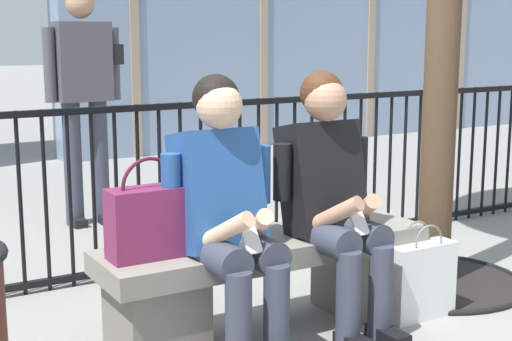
% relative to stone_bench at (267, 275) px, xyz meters
% --- Properties ---
extents(ground_plane, '(60.00, 60.00, 0.00)m').
position_rel_stone_bench_xyz_m(ground_plane, '(0.00, 0.00, -0.27)').
color(ground_plane, gray).
extents(stone_bench, '(1.60, 0.44, 0.45)m').
position_rel_stone_bench_xyz_m(stone_bench, '(0.00, 0.00, 0.00)').
color(stone_bench, gray).
rests_on(stone_bench, ground).
extents(seated_person_with_phone, '(0.52, 0.66, 1.21)m').
position_rel_stone_bench_xyz_m(seated_person_with_phone, '(-0.28, -0.13, 0.38)').
color(seated_person_with_phone, '#383D4C').
rests_on(seated_person_with_phone, ground).
extents(seated_person_companion, '(0.52, 0.66, 1.21)m').
position_rel_stone_bench_xyz_m(seated_person_companion, '(0.28, -0.13, 0.38)').
color(seated_person_companion, '#383D4C').
rests_on(seated_person_companion, ground).
extents(handbag_on_bench, '(0.36, 0.15, 0.43)m').
position_rel_stone_bench_xyz_m(handbag_on_bench, '(-0.58, -0.01, 0.34)').
color(handbag_on_bench, '#7A234C').
rests_on(handbag_on_bench, stone_bench).
extents(shopping_bag, '(0.36, 0.13, 0.48)m').
position_rel_stone_bench_xyz_m(shopping_bag, '(0.73, -0.25, -0.08)').
color(shopping_bag, white).
rests_on(shopping_bag, ground).
extents(bystander_at_railing, '(0.55, 0.27, 1.71)m').
position_rel_stone_bench_xyz_m(bystander_at_railing, '(-0.07, 2.41, 0.73)').
color(bystander_at_railing, '#383D4C').
rests_on(bystander_at_railing, ground).
extents(plaza_railing, '(7.31, 0.04, 0.99)m').
position_rel_stone_bench_xyz_m(plaza_railing, '(-0.00, 1.07, 0.23)').
color(plaza_railing, black).
rests_on(plaza_railing, ground).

